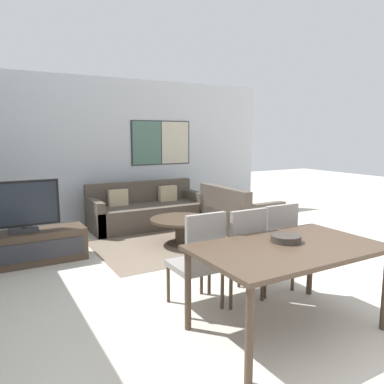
{
  "coord_description": "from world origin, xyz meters",
  "views": [
    {
      "loc": [
        -2.41,
        -1.71,
        1.72
      ],
      "look_at": [
        0.06,
        2.63,
        0.95
      ],
      "focal_mm": 35.0,
      "sensor_mm": 36.0,
      "label": 1
    }
  ],
  "objects_px": {
    "dining_chair_centre": "(241,251)",
    "dining_chair_right": "(273,244)",
    "television": "(22,207)",
    "sofa_side": "(237,216)",
    "dining_table": "(288,254)",
    "fruit_bowl": "(286,238)",
    "coffee_table": "(181,225)",
    "dining_chair_left": "(199,257)",
    "tv_console": "(25,248)",
    "sofa_main": "(146,212)"
  },
  "relations": [
    {
      "from": "dining_chair_centre",
      "to": "dining_chair_right",
      "type": "bearing_deg",
      "value": 4.11
    },
    {
      "from": "dining_chair_centre",
      "to": "sofa_side",
      "type": "bearing_deg",
      "value": 54.26
    },
    {
      "from": "coffee_table",
      "to": "dining_chair_left",
      "type": "distance_m",
      "value": 2.25
    },
    {
      "from": "coffee_table",
      "to": "dining_table",
      "type": "bearing_deg",
      "value": -98.54
    },
    {
      "from": "dining_table",
      "to": "dining_chair_centre",
      "type": "xyz_separation_m",
      "value": [
        0.0,
        0.67,
        -0.16
      ]
    },
    {
      "from": "dining_chair_left",
      "to": "dining_table",
      "type": "bearing_deg",
      "value": -57.21
    },
    {
      "from": "dining_chair_centre",
      "to": "dining_chair_right",
      "type": "xyz_separation_m",
      "value": [
        0.47,
        0.03,
        0.0
      ]
    },
    {
      "from": "dining_table",
      "to": "dining_chair_right",
      "type": "distance_m",
      "value": 0.86
    },
    {
      "from": "dining_table",
      "to": "dining_chair_left",
      "type": "bearing_deg",
      "value": 122.79
    },
    {
      "from": "dining_table",
      "to": "dining_chair_left",
      "type": "relative_size",
      "value": 1.65
    },
    {
      "from": "dining_chair_right",
      "to": "fruit_bowl",
      "type": "relative_size",
      "value": 3.62
    },
    {
      "from": "sofa_side",
      "to": "dining_chair_left",
      "type": "distance_m",
      "value": 3.1
    },
    {
      "from": "tv_console",
      "to": "dining_chair_left",
      "type": "height_order",
      "value": "dining_chair_left"
    },
    {
      "from": "coffee_table",
      "to": "fruit_bowl",
      "type": "relative_size",
      "value": 3.47
    },
    {
      "from": "dining_chair_right",
      "to": "fruit_bowl",
      "type": "distance_m",
      "value": 0.77
    },
    {
      "from": "television",
      "to": "sofa_side",
      "type": "height_order",
      "value": "television"
    },
    {
      "from": "dining_table",
      "to": "dining_chair_right",
      "type": "xyz_separation_m",
      "value": [
        0.47,
        0.7,
        -0.16
      ]
    },
    {
      "from": "tv_console",
      "to": "dining_table",
      "type": "height_order",
      "value": "dining_table"
    },
    {
      "from": "sofa_main",
      "to": "sofa_side",
      "type": "xyz_separation_m",
      "value": [
        1.24,
        -1.21,
        0.0
      ]
    },
    {
      "from": "sofa_main",
      "to": "fruit_bowl",
      "type": "distance_m",
      "value": 4.13
    },
    {
      "from": "television",
      "to": "fruit_bowl",
      "type": "height_order",
      "value": "television"
    },
    {
      "from": "dining_chair_left",
      "to": "tv_console",
      "type": "bearing_deg",
      "value": 120.77
    },
    {
      "from": "sofa_main",
      "to": "dining_chair_left",
      "type": "height_order",
      "value": "dining_chair_left"
    },
    {
      "from": "dining_chair_left",
      "to": "fruit_bowl",
      "type": "distance_m",
      "value": 0.86
    },
    {
      "from": "tv_console",
      "to": "dining_chair_right",
      "type": "relative_size",
      "value": 1.59
    },
    {
      "from": "sofa_main",
      "to": "fruit_bowl",
      "type": "bearing_deg",
      "value": -94.9
    },
    {
      "from": "dining_table",
      "to": "fruit_bowl",
      "type": "xyz_separation_m",
      "value": [
        0.07,
        0.11,
        0.11
      ]
    },
    {
      "from": "sofa_main",
      "to": "dining_chair_centre",
      "type": "distance_m",
      "value": 3.55
    },
    {
      "from": "sofa_side",
      "to": "coffee_table",
      "type": "height_order",
      "value": "sofa_side"
    },
    {
      "from": "television",
      "to": "sofa_side",
      "type": "xyz_separation_m",
      "value": [
        3.48,
        -0.03,
        -0.5
      ]
    },
    {
      "from": "dining_chair_centre",
      "to": "fruit_bowl",
      "type": "bearing_deg",
      "value": -83.17
    },
    {
      "from": "tv_console",
      "to": "television",
      "type": "relative_size",
      "value": 1.67
    },
    {
      "from": "tv_console",
      "to": "dining_chair_centre",
      "type": "height_order",
      "value": "dining_chair_centre"
    },
    {
      "from": "television",
      "to": "dining_chair_right",
      "type": "xyz_separation_m",
      "value": [
        2.29,
        -2.3,
        -0.24
      ]
    },
    {
      "from": "dining_chair_right",
      "to": "television",
      "type": "bearing_deg",
      "value": 134.83
    },
    {
      "from": "coffee_table",
      "to": "dining_chair_left",
      "type": "relative_size",
      "value": 0.96
    },
    {
      "from": "tv_console",
      "to": "dining_chair_centre",
      "type": "relative_size",
      "value": 1.59
    },
    {
      "from": "dining_chair_right",
      "to": "coffee_table",
      "type": "bearing_deg",
      "value": 91.32
    },
    {
      "from": "sofa_side",
      "to": "coffee_table",
      "type": "bearing_deg",
      "value": 98.86
    },
    {
      "from": "coffee_table",
      "to": "dining_chair_centre",
      "type": "bearing_deg",
      "value": -101.18
    },
    {
      "from": "dining_chair_centre",
      "to": "fruit_bowl",
      "type": "relative_size",
      "value": 3.62
    },
    {
      "from": "dining_chair_right",
      "to": "dining_table",
      "type": "bearing_deg",
      "value": -123.56
    },
    {
      "from": "sofa_main",
      "to": "television",
      "type": "bearing_deg",
      "value": -152.24
    },
    {
      "from": "television",
      "to": "dining_table",
      "type": "distance_m",
      "value": 3.51
    },
    {
      "from": "tv_console",
      "to": "dining_table",
      "type": "relative_size",
      "value": 0.96
    },
    {
      "from": "sofa_main",
      "to": "dining_chair_left",
      "type": "distance_m",
      "value": 3.58
    },
    {
      "from": "coffee_table",
      "to": "fruit_bowl",
      "type": "distance_m",
      "value": 2.74
    },
    {
      "from": "sofa_main",
      "to": "dining_chair_right",
      "type": "bearing_deg",
      "value": -89.21
    },
    {
      "from": "television",
      "to": "dining_chair_left",
      "type": "relative_size",
      "value": 0.95
    },
    {
      "from": "dining_chair_right",
      "to": "dining_chair_left",
      "type": "bearing_deg",
      "value": 178.72
    }
  ]
}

